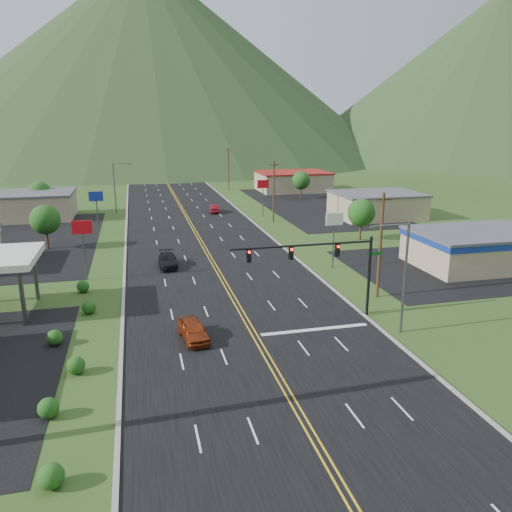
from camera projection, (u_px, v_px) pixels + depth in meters
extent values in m
plane|color=#2D4418|center=(305.00, 423.00, 27.89)|extent=(500.00, 500.00, 0.00)
cube|color=black|center=(305.00, 423.00, 27.89)|extent=(20.00, 460.00, 0.04)
cube|color=gray|center=(117.00, 451.00, 25.58)|extent=(0.30, 460.00, 0.14)
cube|color=gray|center=(464.00, 400.00, 30.20)|extent=(0.30, 460.00, 0.14)
cylinder|color=black|center=(369.00, 276.00, 42.47)|extent=(0.24, 0.24, 7.00)
cylinder|color=black|center=(303.00, 245.00, 40.29)|extent=(12.00, 0.18, 0.18)
cube|color=#0C591E|center=(375.00, 254.00, 42.03)|extent=(1.40, 0.06, 0.30)
cube|color=black|center=(337.00, 250.00, 41.13)|extent=(0.35, 0.28, 1.05)
sphere|color=#FF0C05|center=(338.00, 247.00, 40.87)|extent=(0.22, 0.22, 0.22)
cube|color=black|center=(291.00, 253.00, 40.22)|extent=(0.35, 0.28, 1.05)
sphere|color=#FF0C05|center=(292.00, 250.00, 39.96)|extent=(0.22, 0.22, 0.22)
cube|color=black|center=(249.00, 256.00, 39.42)|extent=(0.35, 0.28, 1.05)
sphere|color=#FF0C05|center=(249.00, 252.00, 39.16)|extent=(0.22, 0.22, 0.22)
cylinder|color=#59595E|center=(405.00, 278.00, 38.69)|extent=(0.20, 0.20, 9.00)
cylinder|color=#59595E|center=(392.00, 225.00, 37.22)|extent=(2.88, 0.12, 0.12)
cube|color=#59595E|center=(374.00, 227.00, 36.92)|extent=(0.60, 0.25, 0.18)
cylinder|color=#59595E|center=(115.00, 188.00, 89.56)|extent=(0.20, 0.20, 9.00)
cylinder|color=#59595E|center=(121.00, 164.00, 88.75)|extent=(2.88, 0.12, 0.12)
cube|color=#59595E|center=(130.00, 164.00, 89.11)|extent=(0.60, 0.25, 0.18)
cylinder|color=#59595E|center=(22.00, 295.00, 40.94)|extent=(0.36, 0.36, 5.00)
cylinder|color=#59595E|center=(35.00, 274.00, 46.56)|extent=(0.36, 0.36, 5.00)
cube|color=tan|center=(18.00, 207.00, 84.68)|extent=(18.00, 11.00, 4.20)
cube|color=#4C4C51|center=(16.00, 193.00, 84.09)|extent=(18.40, 11.40, 0.30)
cube|color=tan|center=(480.00, 249.00, 57.64)|extent=(15.00, 10.00, 3.80)
cube|color=#4C4C51|center=(483.00, 232.00, 57.10)|extent=(15.40, 10.40, 0.30)
cube|color=navy|center=(482.00, 236.00, 57.23)|extent=(15.20, 10.20, 0.70)
cube|color=tan|center=(376.00, 206.00, 86.18)|extent=(14.00, 11.00, 4.00)
cube|color=#4C4C51|center=(377.00, 193.00, 85.61)|extent=(14.40, 11.40, 0.30)
cube|color=tan|center=(293.00, 182.00, 118.04)|extent=(16.00, 12.00, 4.20)
cube|color=maroon|center=(293.00, 172.00, 117.45)|extent=(16.40, 12.40, 0.30)
cylinder|color=#59595E|center=(85.00, 257.00, 52.16)|extent=(0.16, 0.16, 5.00)
cube|color=red|center=(82.00, 227.00, 51.31)|extent=(2.00, 0.18, 1.40)
cylinder|color=#59595E|center=(98.00, 218.00, 72.77)|extent=(0.16, 0.16, 5.00)
cube|color=navy|center=(96.00, 196.00, 71.92)|extent=(2.00, 0.18, 1.40)
cylinder|color=#59595E|center=(333.00, 247.00, 56.43)|extent=(0.16, 0.16, 5.00)
cube|color=white|center=(335.00, 219.00, 55.58)|extent=(2.00, 0.18, 1.40)
cylinder|color=#59595E|center=(263.00, 203.00, 86.41)|extent=(0.16, 0.16, 5.00)
cube|color=red|center=(263.00, 184.00, 85.56)|extent=(2.00, 0.18, 1.40)
cylinder|color=#382314|center=(47.00, 238.00, 65.11)|extent=(0.30, 0.30, 3.00)
sphere|color=#144814|center=(45.00, 220.00, 64.48)|extent=(3.84, 3.84, 3.84)
cylinder|color=#382314|center=(41.00, 206.00, 89.27)|extent=(0.30, 0.30, 3.00)
sphere|color=#144814|center=(40.00, 192.00, 88.64)|extent=(3.84, 3.84, 3.84)
cylinder|color=#382314|center=(360.00, 229.00, 69.98)|extent=(0.30, 0.30, 3.00)
sphere|color=#144814|center=(361.00, 213.00, 69.35)|extent=(3.84, 3.84, 3.84)
cylinder|color=#382314|center=(301.00, 192.00, 106.50)|extent=(0.30, 0.30, 3.00)
sphere|color=#144814|center=(301.00, 180.00, 105.87)|extent=(3.84, 3.84, 3.84)
cylinder|color=#382314|center=(380.00, 246.00, 46.51)|extent=(0.28, 0.28, 10.00)
cube|color=#382314|center=(383.00, 199.00, 45.34)|extent=(1.60, 0.12, 0.12)
cylinder|color=#382314|center=(274.00, 192.00, 81.18)|extent=(0.28, 0.28, 10.00)
cube|color=#382314|center=(274.00, 165.00, 80.01)|extent=(1.60, 0.12, 0.12)
cylinder|color=#382314|center=(228.00, 169.00, 118.66)|extent=(0.28, 0.28, 10.00)
cube|color=#382314|center=(228.00, 150.00, 117.49)|extent=(1.60, 0.12, 0.12)
cylinder|color=#382314|center=(205.00, 157.00, 156.14)|extent=(0.28, 0.28, 10.00)
cube|color=#382314|center=(205.00, 143.00, 154.98)|extent=(1.60, 0.12, 0.12)
cone|color=black|center=(146.00, 59.00, 222.79)|extent=(220.00, 220.00, 85.00)
cone|color=black|center=(496.00, 75.00, 217.36)|extent=(180.00, 180.00, 70.00)
imported|color=maroon|center=(194.00, 330.00, 38.30)|extent=(2.36, 4.69, 1.53)
imported|color=black|center=(168.00, 261.00, 57.32)|extent=(2.09, 5.10, 1.48)
imported|color=maroon|center=(215.00, 209.00, 90.73)|extent=(2.13, 4.53, 1.44)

